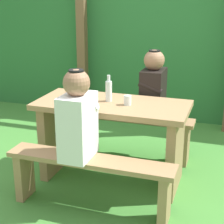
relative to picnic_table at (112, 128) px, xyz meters
The scene contains 11 objects.
ground_plane 0.52m from the picnic_table, ahead, with size 12.00×12.00×0.00m, color #438736.
hedge_backdrop 2.41m from the picnic_table, 90.00° to the left, with size 6.40×0.93×2.13m, color #2B6D33.
pergola_post_left 2.05m from the picnic_table, 120.77° to the left, with size 0.12×0.12×2.12m, color brown.
picnic_table is the anchor object (origin of this frame).
bench_near 0.59m from the picnic_table, 90.00° to the right, with size 1.40×0.24×0.47m.
bench_far 0.59m from the picnic_table, 90.00° to the left, with size 1.40×0.24×0.47m.
person_white_shirt 0.63m from the picnic_table, 99.68° to the right, with size 0.25×0.35×0.72m.
person_black_coat 0.67m from the picnic_table, 65.22° to the left, with size 0.25×0.35×0.72m.
drinking_glass 0.33m from the picnic_table, ahead, with size 0.07×0.07×0.09m, color silver.
bottle_left 0.36m from the picnic_table, 143.25° to the left, with size 0.06×0.06×0.25m.
cell_phone 0.31m from the picnic_table, 136.04° to the right, with size 0.07×0.14×0.01m, color silver.
Camera 1 is at (1.04, -3.07, 1.75)m, focal length 59.40 mm.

